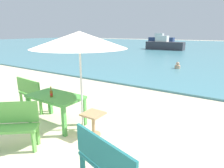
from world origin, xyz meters
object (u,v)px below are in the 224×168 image
Objects in this scene: beer_bottle_amber at (51,93)px; bench_green_left at (6,123)px; bench_teal_center at (108,164)px; bench_green_right at (32,92)px; boat_ferry at (164,45)px; picnic_table_green at (56,100)px; patio_umbrella at (79,40)px; swimmer_person at (178,66)px; side_table_wood at (93,121)px; boat_sailboat at (161,39)px.

beer_bottle_amber reaches higher than bench_green_left.
beer_bottle_amber is 0.21× the size of bench_teal_center.
bench_green_right is at bearing 158.89° from bench_teal_center.
boat_ferry is at bearing 107.16° from bench_teal_center.
patio_umbrella is (0.76, 0.14, 1.47)m from picnic_table_green.
bench_teal_center is (2.42, -1.19, -0.11)m from picnic_table_green.
beer_bottle_amber is 0.65× the size of swimmer_person.
beer_bottle_amber is 0.49× the size of side_table_wood.
bench_teal_center and bench_green_right have the same top height.
swimmer_person is (1.86, 9.00, -0.30)m from bench_green_right.
patio_umbrella reaches higher than boat_sailboat.
bench_green_right is 0.23× the size of boat_sailboat.
picnic_table_green is at bearing -11.08° from bench_green_right.
side_table_wood is at bearing -11.81° from patio_umbrella.
swimmer_person is 13.97m from boat_ferry.
patio_umbrella is at bearing 10.07° from picnic_table_green.
boat_sailboat is (-11.31, 39.00, -0.07)m from beer_bottle_amber.
patio_umbrella is 2.66m from bench_green_right.
swimmer_person is 0.08× the size of boat_sailboat.
bench_green_right is at bearing 175.11° from side_table_wood.
bench_teal_center is at bearing -71.11° from boat_sailboat.
patio_umbrella reaches higher than beer_bottle_amber.
beer_bottle_amber is 2.64m from bench_teal_center.
bench_teal_center is 2.38m from bench_green_left.
picnic_table_green is 1.29m from bench_green_left.
patio_umbrella is 1.84× the size of bench_teal_center.
beer_bottle_amber is 1.48m from bench_green_right.
side_table_wood is 1.32× the size of swimmer_person.
bench_green_right is (-3.79, 1.46, 0.00)m from bench_teal_center.
boat_sailboat reaches higher than side_table_wood.
beer_bottle_amber is at bearing -92.82° from swimmer_person.
swimmer_person is at bearing 87.01° from picnic_table_green.
beer_bottle_amber reaches higher than bench_green_right.
patio_umbrella is 2.64m from bench_teal_center.
bench_teal_center is (1.66, -1.33, -1.58)m from patio_umbrella.
side_table_wood is (1.15, 0.05, -0.30)m from picnic_table_green.
beer_bottle_amber is at bearing -15.99° from bench_green_right.
boat_sailboat is at bearing 107.77° from side_table_wood.
bench_teal_center is 1.02× the size of bench_green_right.
side_table_wood is 2.54m from bench_green_right.
side_table_wood is at bearing -4.89° from bench_green_right.
boat_sailboat is at bearing 107.28° from patio_umbrella.
bench_teal_center reaches higher than swimmer_person.
boat_ferry reaches higher than beer_bottle_amber.
picnic_table_green is 9.29m from swimmer_person.
bench_green_left is (-1.12, -1.33, 0.19)m from side_table_wood.
swimmer_person is 0.09× the size of boat_ferry.
boat_ferry is (-5.29, 12.92, 0.47)m from swimmer_person.
boat_sailboat is (-12.44, 38.81, 0.43)m from side_table_wood.
picnic_table_green is at bearing -73.80° from boat_sailboat.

